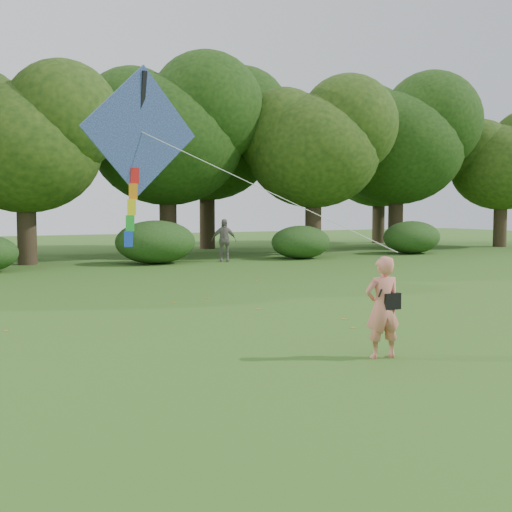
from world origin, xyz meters
name	(u,v)px	position (x,y,z in m)	size (l,w,h in m)	color
ground	(323,355)	(0.00, 0.00, 0.00)	(100.00, 100.00, 0.00)	#265114
man_kite_flyer	(383,307)	(0.74, -0.58, 0.82)	(0.60, 0.39, 1.64)	#DF7B69
bystander_right	(224,240)	(6.10, 17.60, 0.96)	(1.13, 0.47, 1.92)	gray
crossbody_bag	(390,300)	(0.85, -0.61, 0.93)	(0.43, 0.20, 0.68)	black
flying_kite	(141,135)	(-2.53, 1.62, 3.60)	(4.56, 2.50, 3.02)	#2562A2
tree_line	(96,142)	(1.67, 22.88, 5.60)	(54.70, 15.30, 9.48)	#3A2D1E
shrub_band	(69,247)	(-0.72, 17.60, 0.86)	(39.15, 3.22, 1.88)	#264919
fallen_leaves	(176,312)	(-0.69, 5.15, 0.01)	(9.98, 13.80, 0.01)	olive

